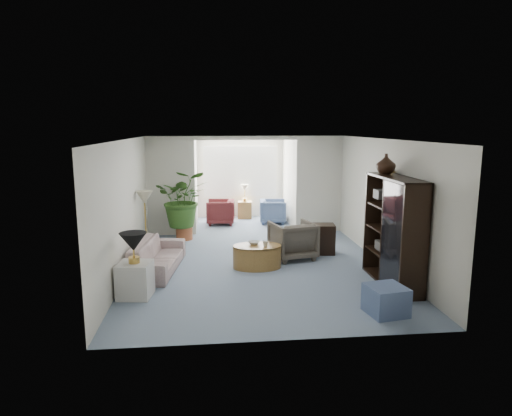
{
  "coord_description": "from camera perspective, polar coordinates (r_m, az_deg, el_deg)",
  "views": [
    {
      "loc": [
        -0.94,
        -8.4,
        2.75
      ],
      "look_at": [
        0.0,
        0.6,
        1.1
      ],
      "focal_mm": 31.71,
      "sensor_mm": 36.0,
      "label": 1
    }
  ],
  "objects": [
    {
      "name": "sunroom_floor",
      "position": [
        12.84,
        -1.63,
        -2.04
      ],
      "size": [
        2.6,
        2.6,
        0.0
      ],
      "primitive_type": "plane",
      "color": "#8898B4",
      "rests_on": "ground"
    },
    {
      "name": "wingback_chair",
      "position": [
        9.53,
        4.65,
        -4.04
      ],
      "size": [
        1.01,
        1.03,
        0.78
      ],
      "primitive_type": "imported",
      "rotation": [
        0.0,
        0.0,
        3.37
      ],
      "color": "#635B4E",
      "rests_on": "ground"
    },
    {
      "name": "plant_pot",
      "position": [
        11.24,
        -9.03,
        -3.13
      ],
      "size": [
        0.4,
        0.4,
        0.32
      ],
      "primitive_type": "cylinder",
      "color": "#A55330",
      "rests_on": "ground"
    },
    {
      "name": "sofa",
      "position": [
        8.94,
        -12.4,
        -5.94
      ],
      "size": [
        1.0,
        2.03,
        0.57
      ],
      "primitive_type": "imported",
      "rotation": [
        0.0,
        0.0,
        1.44
      ],
      "color": "beige",
      "rests_on": "ground"
    },
    {
      "name": "sunroom_chair_blue",
      "position": [
        12.94,
        2.15,
        -0.43
      ],
      "size": [
        0.81,
        0.79,
        0.67
      ],
      "primitive_type": "imported",
      "rotation": [
        0.0,
        0.0,
        1.47
      ],
      "color": "slate",
      "rests_on": "ground"
    },
    {
      "name": "coffee_cup",
      "position": [
        8.76,
        1.19,
        -4.56
      ],
      "size": [
        0.13,
        0.13,
        0.1
      ],
      "primitive_type": "imported",
      "rotation": [
        0.0,
        0.0,
        -0.25
      ],
      "color": "silver",
      "rests_on": "coffee_table"
    },
    {
      "name": "framed_picture",
      "position": [
        9.04,
        16.22,
        3.24
      ],
      "size": [
        0.04,
        0.5,
        0.4
      ],
      "primitive_type": "cube",
      "color": "beige"
    },
    {
      "name": "shelf_clutter",
      "position": [
        8.21,
        16.55,
        -2.84
      ],
      "size": [
        0.3,
        1.17,
        1.06
      ],
      "color": "#3C3936",
      "rests_on": "entertainment_cabinet"
    },
    {
      "name": "window_pane",
      "position": [
        13.68,
        -2.0,
        4.66
      ],
      "size": [
        2.2,
        0.02,
        1.5
      ],
      "primitive_type": "cube",
      "color": "white"
    },
    {
      "name": "back_header",
      "position": [
        11.45,
        -1.26,
        8.82
      ],
      "size": [
        2.6,
        0.12,
        0.1
      ],
      "primitive_type": "cube",
      "color": "silver",
      "rests_on": "back_pier_left"
    },
    {
      "name": "floor",
      "position": [
        8.89,
        0.41,
        -7.68
      ],
      "size": [
        6.0,
        6.0,
        0.0
      ],
      "primitive_type": "plane",
      "color": "#8898B4",
      "rests_on": "ground"
    },
    {
      "name": "end_table",
      "position": [
        7.69,
        -15.0,
        -8.74
      ],
      "size": [
        0.58,
        0.58,
        0.57
      ],
      "primitive_type": "cube",
      "rotation": [
        0.0,
        0.0,
        -0.13
      ],
      "color": "silver",
      "rests_on": "ground"
    },
    {
      "name": "back_pier_left",
      "position": [
        11.54,
        -10.69,
        2.68
      ],
      "size": [
        1.2,
        0.12,
        2.5
      ],
      "primitive_type": "cube",
      "color": "silver",
      "rests_on": "ground"
    },
    {
      "name": "table_lamp",
      "position": [
        7.51,
        -15.23,
        -4.15
      ],
      "size": [
        0.44,
        0.44,
        0.3
      ],
      "primitive_type": "cone",
      "color": "black",
      "rests_on": "end_table"
    },
    {
      "name": "sunroom_chair_maroon",
      "position": [
        12.81,
        -4.5,
        -0.5
      ],
      "size": [
        0.84,
        0.82,
        0.7
      ],
      "primitive_type": "imported",
      "rotation": [
        0.0,
        0.0,
        -1.67
      ],
      "color": "maroon",
      "rests_on": "ground"
    },
    {
      "name": "entertainment_cabinet",
      "position": [
        8.2,
        16.97,
        -2.83
      ],
      "size": [
        0.46,
        1.71,
        1.9
      ],
      "primitive_type": "cube",
      "color": "black",
      "rests_on": "ground"
    },
    {
      "name": "window_blinds",
      "position": [
        13.65,
        -1.99,
        4.65
      ],
      "size": [
        2.2,
        0.02,
        1.5
      ],
      "primitive_type": "cube",
      "color": "white"
    },
    {
      "name": "coffee_bowl",
      "position": [
        8.93,
        -0.25,
        -4.41
      ],
      "size": [
        0.28,
        0.28,
        0.06
      ],
      "primitive_type": "imported",
      "rotation": [
        0.0,
        0.0,
        -0.25
      ],
      "color": "beige",
      "rests_on": "coffee_table"
    },
    {
      "name": "floor_lamp",
      "position": [
        9.88,
        -13.9,
        1.29
      ],
      "size": [
        0.36,
        0.36,
        0.28
      ],
      "primitive_type": "cone",
      "color": "beige",
      "rests_on": "ground"
    },
    {
      "name": "house_plant",
      "position": [
        11.07,
        -9.15,
        1.18
      ],
      "size": [
        1.25,
        1.08,
        1.39
      ],
      "primitive_type": "imported",
      "color": "#325C1F",
      "rests_on": "plant_pot"
    },
    {
      "name": "side_table_dark",
      "position": [
        9.97,
        8.29,
        -3.86
      ],
      "size": [
        0.59,
        0.49,
        0.65
      ],
      "primitive_type": "cube",
      "rotation": [
        0.0,
        0.0,
        -0.12
      ],
      "color": "black",
      "rests_on": "ground"
    },
    {
      "name": "cabinet_urn",
      "position": [
        8.49,
        16.07,
        5.38
      ],
      "size": [
        0.35,
        0.35,
        0.36
      ],
      "primitive_type": "imported",
      "color": "black",
      "rests_on": "entertainment_cabinet"
    },
    {
      "name": "coffee_table",
      "position": [
        8.91,
        0.14,
        -6.13
      ],
      "size": [
        1.16,
        1.16,
        0.45
      ],
      "primitive_type": "cylinder",
      "rotation": [
        0.0,
        0.0,
        -0.25
      ],
      "color": "olive",
      "rests_on": "ground"
    },
    {
      "name": "sunroom_table",
      "position": [
        13.61,
        -1.43,
        -0.24
      ],
      "size": [
        0.45,
        0.36,
        0.51
      ],
      "primitive_type": "cube",
      "rotation": [
        0.0,
        0.0,
        -0.1
      ],
      "color": "olive",
      "rests_on": "ground"
    },
    {
      "name": "ottoman",
      "position": [
        7.08,
        16.07,
        -11.1
      ],
      "size": [
        0.62,
        0.62,
        0.43
      ],
      "primitive_type": "cube",
      "rotation": [
        0.0,
        0.0,
        0.17
      ],
      "color": "slate",
      "rests_on": "ground"
    },
    {
      "name": "back_pier_right",
      "position": [
        11.85,
        7.97,
        2.96
      ],
      "size": [
        1.2,
        0.12,
        2.5
      ],
      "primitive_type": "cube",
      "color": "silver",
      "rests_on": "ground"
    }
  ]
}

